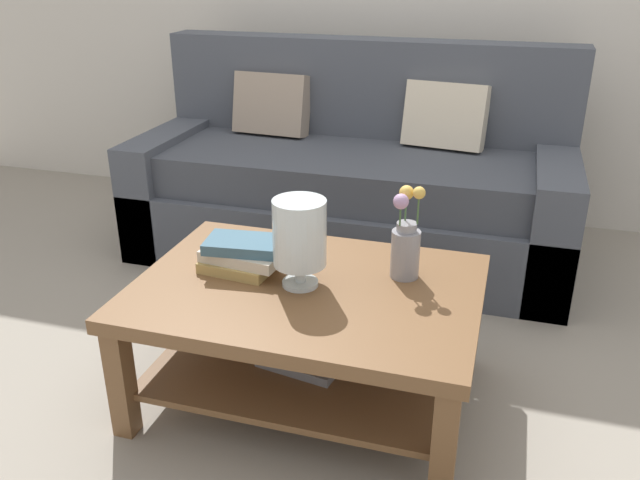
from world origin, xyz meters
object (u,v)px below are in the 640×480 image
at_px(coffee_table, 307,316).
at_px(glass_hurricane_vase, 300,235).
at_px(flower_pitcher, 406,243).
at_px(couch, 352,184).
at_px(book_stack_main, 242,255).

relative_size(coffee_table, glass_hurricane_vase, 3.80).
distance_m(coffee_table, flower_pitcher, 0.42).
xyz_separation_m(coffee_table, flower_pitcher, (0.30, 0.16, 0.25)).
distance_m(couch, flower_pitcher, 1.24).
bearing_deg(coffee_table, flower_pitcher, 27.59).
bearing_deg(couch, book_stack_main, -93.90).
xyz_separation_m(book_stack_main, flower_pitcher, (0.55, 0.11, 0.07)).
bearing_deg(glass_hurricane_vase, flower_pitcher, 27.11).
bearing_deg(coffee_table, glass_hurricane_vase, -160.15).
distance_m(couch, book_stack_main, 1.26).
distance_m(couch, coffee_table, 1.30).
bearing_deg(flower_pitcher, glass_hurricane_vase, -152.89).
relative_size(glass_hurricane_vase, flower_pitcher, 0.92).
distance_m(glass_hurricane_vase, flower_pitcher, 0.36).
height_order(book_stack_main, flower_pitcher, flower_pitcher).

